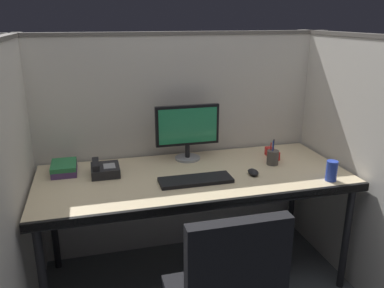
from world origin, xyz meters
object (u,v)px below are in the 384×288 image
(monitor_center, at_px, (187,129))
(pen_cup, at_px, (273,157))
(keyboard_main, at_px, (196,180))
(soda_can, at_px, (331,171))
(red_stapler, at_px, (272,153))
(book_stack, at_px, (64,168))
(computer_mouse, at_px, (253,172))
(desk, at_px, (195,182))
(desk_phone, at_px, (104,169))

(monitor_center, xyz_separation_m, pen_cup, (0.52, -0.24, -0.17))
(keyboard_main, bearing_deg, monitor_center, 82.87)
(soda_can, relative_size, red_stapler, 0.81)
(book_stack, bearing_deg, monitor_center, 3.29)
(monitor_center, bearing_deg, book_stack, -176.71)
(keyboard_main, distance_m, soda_can, 0.80)
(monitor_center, distance_m, book_stack, 0.82)
(computer_mouse, bearing_deg, book_stack, 163.70)
(soda_can, bearing_deg, red_stapler, 109.15)
(desk, relative_size, pen_cup, 11.23)
(keyboard_main, bearing_deg, soda_can, -13.00)
(monitor_center, distance_m, computer_mouse, 0.53)
(book_stack, relative_size, red_stapler, 1.40)
(desk, bearing_deg, desk_phone, 164.69)
(pen_cup, relative_size, soda_can, 1.39)
(monitor_center, distance_m, desk_phone, 0.61)
(pen_cup, relative_size, red_stapler, 1.13)
(monitor_center, relative_size, computer_mouse, 4.48)
(keyboard_main, bearing_deg, computer_mouse, 2.23)
(desk, distance_m, red_stapler, 0.63)
(desk, bearing_deg, pen_cup, 4.83)
(pen_cup, relative_size, book_stack, 0.80)
(keyboard_main, xyz_separation_m, computer_mouse, (0.37, 0.01, 0.01))
(desk, xyz_separation_m, soda_can, (0.76, -0.28, 0.11))
(desk, height_order, red_stapler, red_stapler)
(monitor_center, height_order, red_stapler, monitor_center)
(soda_can, distance_m, red_stapler, 0.48)
(desk, distance_m, book_stack, 0.81)
(monitor_center, xyz_separation_m, computer_mouse, (0.32, -0.37, -0.20))
(book_stack, xyz_separation_m, soda_can, (1.53, -0.52, 0.03))
(red_stapler, height_order, desk_phone, desk_phone)
(monitor_center, relative_size, book_stack, 2.04)
(desk_phone, bearing_deg, desk, -15.31)
(monitor_center, relative_size, desk_phone, 2.26)
(pen_cup, distance_m, desk_phone, 1.08)
(soda_can, bearing_deg, computer_mouse, 154.65)
(book_stack, height_order, red_stapler, book_stack)
(book_stack, height_order, soda_can, soda_can)
(soda_can, bearing_deg, book_stack, 161.17)
(desk, bearing_deg, soda_can, -20.55)
(keyboard_main, distance_m, desk_phone, 0.57)
(desk, bearing_deg, keyboard_main, -101.61)
(desk_phone, bearing_deg, book_stack, 159.03)
(desk, relative_size, red_stapler, 12.67)
(soda_can, bearing_deg, pen_cup, 123.20)
(desk, xyz_separation_m, computer_mouse, (0.35, -0.09, 0.07))
(keyboard_main, bearing_deg, pen_cup, 14.92)
(soda_can, bearing_deg, desk_phone, 161.57)
(computer_mouse, xyz_separation_m, red_stapler, (0.25, 0.26, 0.01))
(book_stack, relative_size, desk_phone, 1.11)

